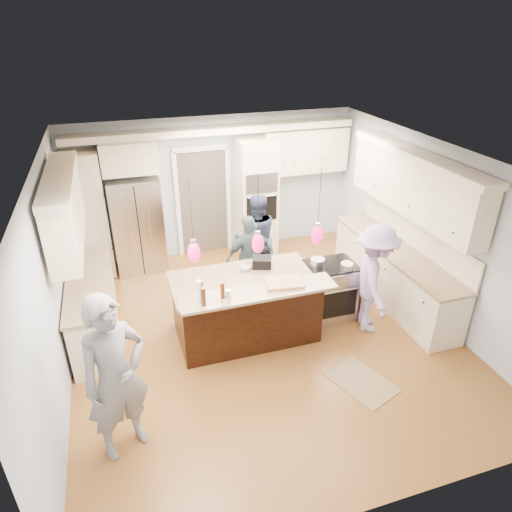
{
  "coord_description": "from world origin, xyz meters",
  "views": [
    {
      "loc": [
        -1.81,
        -5.32,
        4.29
      ],
      "look_at": [
        0.0,
        0.35,
        1.15
      ],
      "focal_mm": 32.0,
      "sensor_mm": 36.0,
      "label": 1
    }
  ],
  "objects_px": {
    "island_range": "(330,290)",
    "person_far_left": "(256,238)",
    "kitchen_island": "(246,306)",
    "person_bar_end": "(116,378)",
    "refrigerator": "(138,225)"
  },
  "relations": [
    {
      "from": "island_range",
      "to": "person_far_left",
      "type": "bearing_deg",
      "value": 117.65
    },
    {
      "from": "kitchen_island",
      "to": "person_far_left",
      "type": "xyz_separation_m",
      "value": [
        0.65,
        1.53,
        0.33
      ]
    },
    {
      "from": "island_range",
      "to": "person_bar_end",
      "type": "height_order",
      "value": "person_bar_end"
    },
    {
      "from": "refrigerator",
      "to": "person_far_left",
      "type": "relative_size",
      "value": 1.1
    },
    {
      "from": "person_far_left",
      "to": "person_bar_end",
      "type": "bearing_deg",
      "value": 49.01
    },
    {
      "from": "refrigerator",
      "to": "kitchen_island",
      "type": "distance_m",
      "value": 2.91
    },
    {
      "from": "person_far_left",
      "to": "island_range",
      "type": "bearing_deg",
      "value": 115.81
    },
    {
      "from": "island_range",
      "to": "kitchen_island",
      "type": "bearing_deg",
      "value": -176.93
    },
    {
      "from": "kitchen_island",
      "to": "refrigerator",
      "type": "bearing_deg",
      "value": 116.88
    },
    {
      "from": "kitchen_island",
      "to": "island_range",
      "type": "distance_m",
      "value": 1.41
    },
    {
      "from": "refrigerator",
      "to": "island_range",
      "type": "relative_size",
      "value": 1.96
    },
    {
      "from": "kitchen_island",
      "to": "person_far_left",
      "type": "bearing_deg",
      "value": 67.0
    },
    {
      "from": "refrigerator",
      "to": "kitchen_island",
      "type": "relative_size",
      "value": 0.86
    },
    {
      "from": "island_range",
      "to": "person_far_left",
      "type": "height_order",
      "value": "person_far_left"
    },
    {
      "from": "refrigerator",
      "to": "person_bar_end",
      "type": "distance_m",
      "value": 4.15
    }
  ]
}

